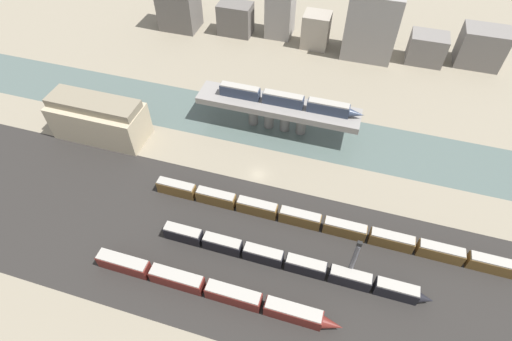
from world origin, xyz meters
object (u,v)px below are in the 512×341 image
at_px(train_yard_near, 211,289).
at_px(train_yard_far, 326,225).
at_px(warehouse_building, 99,119).
at_px(train_yard_mid, 288,262).
at_px(train_on_bridge, 288,100).
at_px(signal_tower, 354,260).

height_order(train_yard_near, train_yard_far, train_yard_near).
bearing_deg(train_yard_near, warehouse_building, 142.20).
height_order(train_yard_mid, train_yard_far, train_yard_mid).
relative_size(train_yard_mid, warehouse_building, 2.28).
bearing_deg(train_on_bridge, warehouse_building, -161.00).
xyz_separation_m(train_on_bridge, train_yard_mid, (11.62, -44.79, -9.15)).
distance_m(train_yard_mid, train_yard_far, 13.98).
distance_m(train_yard_near, signal_tower, 31.01).
distance_m(train_yard_near, warehouse_building, 62.19).
relative_size(train_yard_far, signal_tower, 6.44).
height_order(train_yard_far, signal_tower, signal_tower).
relative_size(train_yard_near, warehouse_building, 2.05).
relative_size(train_on_bridge, signal_tower, 2.99).
bearing_deg(train_on_bridge, train_yard_near, -92.83).
relative_size(train_yard_mid, train_yard_far, 0.68).
bearing_deg(signal_tower, train_yard_near, -155.54).
distance_m(train_on_bridge, train_yard_near, 56.67).
relative_size(train_yard_near, train_yard_far, 0.61).
bearing_deg(train_yard_mid, warehouse_building, 156.96).
bearing_deg(warehouse_building, train_yard_far, -11.77).
xyz_separation_m(train_yard_near, train_yard_far, (20.81, 23.48, -0.01)).
bearing_deg(train_yard_near, train_on_bridge, 87.17).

